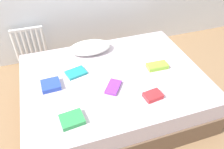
{
  "coord_description": "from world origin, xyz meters",
  "views": [
    {
      "loc": [
        -0.59,
        -1.74,
        2.07
      ],
      "look_at": [
        0.0,
        0.05,
        0.48
      ],
      "focal_mm": 35.39,
      "sensor_mm": 36.0,
      "label": 1
    }
  ],
  "objects_px": {
    "textbook_lime": "(157,66)",
    "radiator": "(30,45)",
    "bed": "(113,92)",
    "textbook_teal": "(76,73)",
    "pillow": "(90,47)",
    "textbook_purple": "(113,87)",
    "textbook_blue": "(51,85)",
    "textbook_green": "(72,119)",
    "textbook_red": "(153,96)"
  },
  "relations": [
    {
      "from": "pillow",
      "to": "textbook_purple",
      "type": "xyz_separation_m",
      "value": [
        0.07,
        -0.73,
        -0.04
      ]
    },
    {
      "from": "bed",
      "to": "textbook_blue",
      "type": "distance_m",
      "value": 0.72
    },
    {
      "from": "textbook_blue",
      "to": "textbook_lime",
      "type": "height_order",
      "value": "textbook_blue"
    },
    {
      "from": "bed",
      "to": "textbook_green",
      "type": "xyz_separation_m",
      "value": [
        -0.54,
        -0.47,
        0.27
      ]
    },
    {
      "from": "bed",
      "to": "textbook_green",
      "type": "distance_m",
      "value": 0.77
    },
    {
      "from": "radiator",
      "to": "textbook_blue",
      "type": "relative_size",
      "value": 2.77
    },
    {
      "from": "textbook_lime",
      "to": "radiator",
      "type": "bearing_deg",
      "value": 141.0
    },
    {
      "from": "textbook_lime",
      "to": "textbook_teal",
      "type": "distance_m",
      "value": 0.92
    },
    {
      "from": "textbook_teal",
      "to": "textbook_blue",
      "type": "bearing_deg",
      "value": -169.85
    },
    {
      "from": "pillow",
      "to": "textbook_purple",
      "type": "height_order",
      "value": "pillow"
    },
    {
      "from": "textbook_purple",
      "to": "textbook_teal",
      "type": "xyz_separation_m",
      "value": [
        -0.32,
        0.35,
        -0.0
      ]
    },
    {
      "from": "pillow",
      "to": "textbook_green",
      "type": "distance_m",
      "value": 1.09
    },
    {
      "from": "pillow",
      "to": "radiator",
      "type": "bearing_deg",
      "value": 138.47
    },
    {
      "from": "radiator",
      "to": "textbook_teal",
      "type": "height_order",
      "value": "radiator"
    },
    {
      "from": "textbook_blue",
      "to": "textbook_green",
      "type": "distance_m",
      "value": 0.52
    },
    {
      "from": "textbook_blue",
      "to": "textbook_teal",
      "type": "relative_size",
      "value": 0.88
    },
    {
      "from": "textbook_lime",
      "to": "textbook_green",
      "type": "bearing_deg",
      "value": -154.74
    },
    {
      "from": "bed",
      "to": "textbook_green",
      "type": "height_order",
      "value": "textbook_green"
    },
    {
      "from": "bed",
      "to": "textbook_lime",
      "type": "height_order",
      "value": "textbook_lime"
    },
    {
      "from": "radiator",
      "to": "bed",
      "type": "bearing_deg",
      "value": -54.06
    },
    {
      "from": "bed",
      "to": "radiator",
      "type": "relative_size",
      "value": 3.8
    },
    {
      "from": "textbook_red",
      "to": "textbook_blue",
      "type": "distance_m",
      "value": 1.04
    },
    {
      "from": "bed",
      "to": "textbook_lime",
      "type": "relative_size",
      "value": 8.48
    },
    {
      "from": "bed",
      "to": "radiator",
      "type": "distance_m",
      "value": 1.49
    },
    {
      "from": "textbook_purple",
      "to": "textbook_lime",
      "type": "height_order",
      "value": "textbook_lime"
    },
    {
      "from": "textbook_red",
      "to": "textbook_purple",
      "type": "height_order",
      "value": "textbook_red"
    },
    {
      "from": "textbook_teal",
      "to": "pillow",
      "type": "bearing_deg",
      "value": 42.07
    },
    {
      "from": "textbook_green",
      "to": "textbook_blue",
      "type": "bearing_deg",
      "value": 98.08
    },
    {
      "from": "textbook_blue",
      "to": "textbook_red",
      "type": "bearing_deg",
      "value": -28.46
    },
    {
      "from": "textbook_lime",
      "to": "textbook_green",
      "type": "relative_size",
      "value": 1.16
    },
    {
      "from": "textbook_purple",
      "to": "bed",
      "type": "bearing_deg",
      "value": 17.23
    },
    {
      "from": "textbook_blue",
      "to": "pillow",
      "type": "bearing_deg",
      "value": 41.24
    },
    {
      "from": "pillow",
      "to": "textbook_blue",
      "type": "bearing_deg",
      "value": -136.9
    },
    {
      "from": "radiator",
      "to": "textbook_purple",
      "type": "relative_size",
      "value": 2.45
    },
    {
      "from": "radiator",
      "to": "textbook_green",
      "type": "xyz_separation_m",
      "value": [
        0.33,
        -1.67,
        0.17
      ]
    },
    {
      "from": "pillow",
      "to": "textbook_lime",
      "type": "relative_size",
      "value": 2.21
    },
    {
      "from": "bed",
      "to": "textbook_red",
      "type": "relative_size",
      "value": 11.54
    },
    {
      "from": "textbook_red",
      "to": "textbook_green",
      "type": "height_order",
      "value": "textbook_red"
    },
    {
      "from": "textbook_green",
      "to": "textbook_purple",
      "type": "bearing_deg",
      "value": 24.82
    },
    {
      "from": "pillow",
      "to": "textbook_red",
      "type": "bearing_deg",
      "value": -68.02
    },
    {
      "from": "pillow",
      "to": "textbook_purple",
      "type": "relative_size",
      "value": 2.43
    },
    {
      "from": "textbook_purple",
      "to": "textbook_teal",
      "type": "distance_m",
      "value": 0.47
    },
    {
      "from": "textbook_green",
      "to": "textbook_teal",
      "type": "relative_size",
      "value": 0.94
    },
    {
      "from": "radiator",
      "to": "textbook_lime",
      "type": "distance_m",
      "value": 1.86
    },
    {
      "from": "textbook_blue",
      "to": "textbook_lime",
      "type": "relative_size",
      "value": 0.81
    },
    {
      "from": "textbook_blue",
      "to": "textbook_green",
      "type": "xyz_separation_m",
      "value": [
        0.13,
        -0.51,
        -0.0
      ]
    },
    {
      "from": "textbook_red",
      "to": "textbook_lime",
      "type": "bearing_deg",
      "value": 51.01
    },
    {
      "from": "textbook_purple",
      "to": "textbook_red",
      "type": "bearing_deg",
      "value": -91.12
    },
    {
      "from": "bed",
      "to": "textbook_teal",
      "type": "height_order",
      "value": "textbook_teal"
    },
    {
      "from": "bed",
      "to": "textbook_green",
      "type": "bearing_deg",
      "value": -139.04
    }
  ]
}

